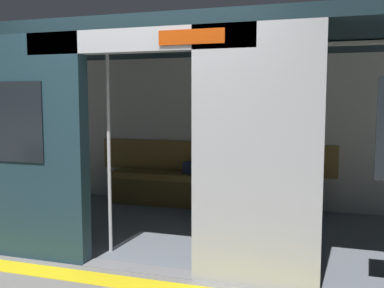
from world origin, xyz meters
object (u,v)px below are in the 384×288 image
at_px(bench_seat, 207,183).
at_px(book, 246,176).
at_px(grab_pole_door, 109,148).
at_px(person_seated, 223,161).
at_px(train_car, 177,101).
at_px(handbag, 193,168).

distance_m(bench_seat, book, 0.55).
xyz_separation_m(book, grab_pole_door, (1.01, 2.07, 0.58)).
height_order(bench_seat, person_seated, person_seated).
bearing_deg(person_seated, grab_pole_door, 70.21).
height_order(train_car, person_seated, train_car).
bearing_deg(person_seated, handbag, -14.73).
bearing_deg(handbag, bench_seat, 163.06).
bearing_deg(book, person_seated, -9.44).
xyz_separation_m(bench_seat, grab_pole_door, (0.47, 2.01, 0.70)).
distance_m(train_car, book, 1.66).
bearing_deg(handbag, grab_pole_door, 83.80).
xyz_separation_m(train_car, bench_seat, (-0.08, -1.08, -1.16)).
xyz_separation_m(bench_seat, book, (-0.54, -0.06, 0.13)).
distance_m(train_car, bench_seat, 1.59).
distance_m(person_seated, handbag, 0.51).
xyz_separation_m(person_seated, handbag, (0.48, -0.13, -0.13)).
relative_size(train_car, person_seated, 5.33).
relative_size(bench_seat, person_seated, 2.46).
relative_size(train_car, handbag, 24.62).
height_order(bench_seat, book, book).
distance_m(train_car, grab_pole_door, 1.11).
relative_size(bench_seat, book, 13.41).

